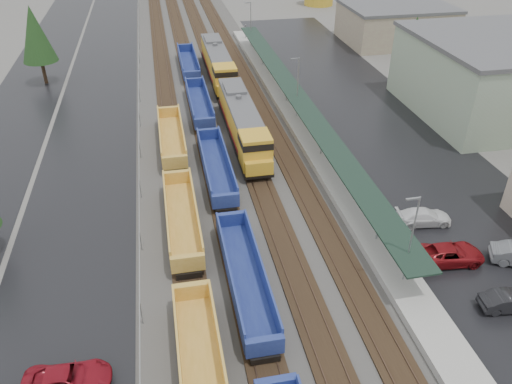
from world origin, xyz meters
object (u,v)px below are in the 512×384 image
locomotive_lead (243,123)px  parked_car_east_a (510,301)px  locomotive_trail (218,64)px  parked_car_east_c (423,217)px  well_string_blue (228,213)px  parked_car_east_b (449,254)px  parked_car_west_c (67,380)px  well_string_yellow (202,369)px

locomotive_lead → parked_car_east_a: size_ratio=4.68×
locomotive_trail → parked_car_east_c: locomotive_trail is taller
well_string_blue → parked_car_east_b: (16.32, -8.44, -0.37)m
parked_car_west_c → locomotive_trail: bearing=-14.8°
parked_car_east_a → parked_car_east_c: size_ratio=0.88×
locomotive_lead → parked_car_east_b: (12.32, -23.56, -1.65)m
parked_car_east_b → parked_car_east_c: bearing=-0.0°
parked_car_east_c → parked_car_east_a: bearing=-167.3°
locomotive_lead → parked_car_west_c: locomotive_lead is taller
locomotive_lead → parked_car_east_a: (13.91, -29.05, -1.71)m
well_string_blue → locomotive_trail: bearing=83.7°
parked_car_west_c → parked_car_east_c: parked_car_west_c is taller
locomotive_lead → well_string_blue: (-4.00, -15.12, -1.28)m
well_string_blue → parked_car_east_a: 22.69m
locomotive_lead → well_string_blue: 15.69m
parked_car_east_a → parked_car_east_c: (-1.16, 10.61, 0.00)m
locomotive_trail → well_string_blue: (-4.00, -36.12, -1.28)m
well_string_blue → parked_car_east_a: (17.91, -13.93, -0.43)m
parked_car_east_c → parked_car_east_b: bearing=-178.2°
well_string_yellow → well_string_blue: (4.00, 15.73, -0.03)m
locomotive_trail → parked_car_east_b: size_ratio=3.66×
locomotive_lead → parked_car_west_c: size_ratio=3.87×
well_string_yellow → well_string_blue: size_ratio=0.79×
parked_car_west_c → parked_car_east_c: bearing=-66.0°
well_string_yellow → parked_car_east_b: (20.32, 7.29, -0.40)m
well_string_blue → parked_car_west_c: bearing=-129.3°
locomotive_lead → parked_car_east_b: 26.64m
locomotive_lead → well_string_blue: bearing=-104.8°
parked_car_west_c → well_string_blue: bearing=-36.6°
parked_car_east_b → parked_car_east_a: bearing=-159.3°
well_string_yellow → parked_car_east_c: bearing=30.9°
well_string_yellow → parked_car_east_b: 21.59m
locomotive_lead → locomotive_trail: same height
locomotive_trail → well_string_yellow: (-8.00, -51.85, -1.25)m
parked_car_east_c → parked_car_west_c: bearing=117.9°
well_string_yellow → locomotive_trail: bearing=81.2°
well_string_blue → parked_car_east_c: well_string_blue is taller
locomotive_trail → well_string_blue: bearing=-96.3°
well_string_blue → parked_car_east_a: size_ratio=22.66×
locomotive_trail → parked_car_east_c: (12.75, -39.45, -1.70)m
well_string_blue → parked_car_east_b: 18.38m
parked_car_east_a → well_string_blue: bearing=58.3°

